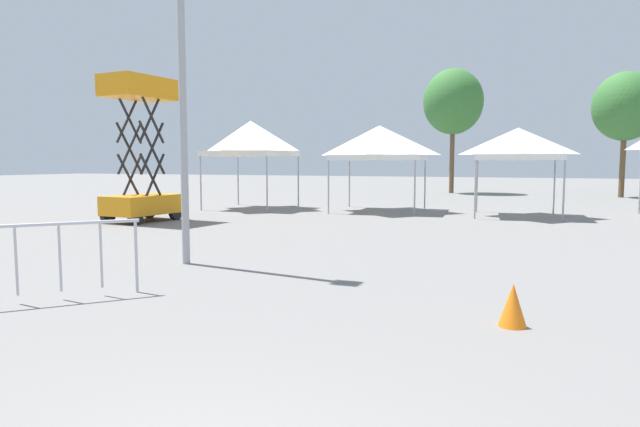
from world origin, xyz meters
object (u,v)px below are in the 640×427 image
(canopy_tent_center, at_px, (379,143))
(scissor_lift, at_px, (142,179))
(tree_behind_tents_right, at_px, (453,102))
(canopy_tent_far_right, at_px, (251,139))
(light_pole_near_lift, at_px, (181,23))
(traffic_cone_lot_center, at_px, (513,305))
(canopy_tent_behind_right, at_px, (518,144))
(tree_behind_tents_center, at_px, (625,107))
(crowd_barrier_near_person, at_px, (59,245))

(canopy_tent_center, xyz_separation_m, scissor_lift, (-6.05, -6.37, -1.28))
(tree_behind_tents_right, bearing_deg, canopy_tent_far_right, -112.30)
(canopy_tent_center, height_order, light_pole_near_lift, light_pole_near_lift)
(canopy_tent_far_right, relative_size, traffic_cone_lot_center, 7.06)
(canopy_tent_center, height_order, scissor_lift, scissor_lift)
(canopy_tent_behind_right, height_order, light_pole_near_lift, light_pole_near_lift)
(canopy_tent_behind_right, height_order, tree_behind_tents_center, tree_behind_tents_center)
(canopy_tent_center, distance_m, light_pole_near_lift, 12.19)
(tree_behind_tents_right, height_order, crowd_barrier_near_person, tree_behind_tents_right)
(canopy_tent_far_right, distance_m, canopy_tent_center, 5.21)
(traffic_cone_lot_center, bearing_deg, canopy_tent_center, 111.23)
(canopy_tent_far_right, bearing_deg, traffic_cone_lot_center, -51.28)
(scissor_lift, bearing_deg, tree_behind_tents_center, 50.26)
(canopy_tent_far_right, distance_m, traffic_cone_lot_center, 17.12)
(canopy_tent_far_right, distance_m, scissor_lift, 5.85)
(canopy_tent_behind_right, bearing_deg, tree_behind_tents_center, 69.47)
(tree_behind_tents_center, distance_m, crowd_barrier_near_person, 29.91)
(light_pole_near_lift, xyz_separation_m, traffic_cone_lot_center, (5.82, -1.94, -4.12))
(canopy_tent_center, relative_size, scissor_lift, 0.78)
(scissor_lift, bearing_deg, crowd_barrier_near_person, -56.59)
(tree_behind_tents_center, bearing_deg, canopy_tent_center, -127.71)
(canopy_tent_far_right, bearing_deg, canopy_tent_behind_right, 2.92)
(canopy_tent_center, bearing_deg, scissor_lift, -133.50)
(light_pole_near_lift, relative_size, traffic_cone_lot_center, 15.17)
(canopy_tent_center, distance_m, canopy_tent_behind_right, 5.02)
(scissor_lift, bearing_deg, canopy_tent_behind_right, 28.89)
(canopy_tent_center, bearing_deg, tree_behind_tents_right, 86.64)
(canopy_tent_far_right, bearing_deg, scissor_lift, -99.12)
(canopy_tent_center, height_order, crowd_barrier_near_person, canopy_tent_center)
(light_pole_near_lift, bearing_deg, scissor_lift, 134.89)
(tree_behind_tents_center, bearing_deg, light_pole_near_lift, -112.50)
(canopy_tent_behind_right, bearing_deg, canopy_tent_center, 176.95)
(canopy_tent_behind_right, relative_size, tree_behind_tents_right, 0.41)
(canopy_tent_center, distance_m, traffic_cone_lot_center, 15.19)
(tree_behind_tents_right, bearing_deg, light_pole_near_lift, -92.65)
(tree_behind_tents_right, height_order, tree_behind_tents_center, tree_behind_tents_right)
(canopy_tent_center, relative_size, tree_behind_tents_center, 0.53)
(canopy_tent_behind_right, distance_m, light_pole_near_lift, 13.10)
(canopy_tent_far_right, height_order, tree_behind_tents_right, tree_behind_tents_right)
(canopy_tent_behind_right, relative_size, traffic_cone_lot_center, 6.11)
(scissor_lift, distance_m, traffic_cone_lot_center, 13.82)
(canopy_tent_center, relative_size, tree_behind_tents_right, 0.47)
(tree_behind_tents_right, relative_size, crowd_barrier_near_person, 4.74)
(tree_behind_tents_center, height_order, traffic_cone_lot_center, tree_behind_tents_center)
(canopy_tent_far_right, distance_m, light_pole_near_lift, 12.33)
(tree_behind_tents_right, bearing_deg, scissor_lift, -108.82)
(canopy_tent_far_right, xyz_separation_m, crowd_barrier_near_person, (4.76, -14.17, -2.08))
(light_pole_near_lift, height_order, tree_behind_tents_center, light_pole_near_lift)
(canopy_tent_behind_right, relative_size, tree_behind_tents_center, 0.46)
(canopy_tent_center, height_order, tree_behind_tents_center, tree_behind_tents_center)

